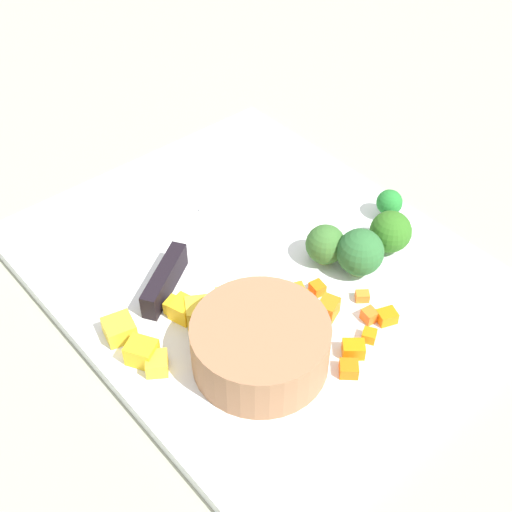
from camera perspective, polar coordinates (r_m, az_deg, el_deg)
ground_plane at (r=0.64m, az=-0.00°, el=-1.43°), size 4.00×4.00×0.00m
cutting_board at (r=0.64m, az=-0.00°, el=-1.05°), size 0.42×0.34×0.01m
prep_bowl at (r=0.54m, az=0.36°, el=-7.31°), size 0.11×0.11×0.04m
chef_knife at (r=0.64m, az=-5.97°, el=0.58°), size 0.17×0.25×0.02m
carrot_dice_0 at (r=0.60m, az=3.26°, el=-3.11°), size 0.02×0.02×0.01m
carrot_dice_1 at (r=0.59m, az=10.68°, el=-4.90°), size 0.02×0.02×0.01m
carrot_dice_2 at (r=0.59m, az=9.29°, el=-4.83°), size 0.01×0.01×0.01m
carrot_dice_3 at (r=0.61m, az=5.05°, el=-2.66°), size 0.01×0.01×0.01m
carrot_dice_4 at (r=0.58m, az=9.27°, el=-6.46°), size 0.02×0.02×0.01m
carrot_dice_5 at (r=0.60m, az=1.83°, el=-3.27°), size 0.02×0.02×0.01m
carrot_dice_6 at (r=0.55m, az=7.62°, el=-9.16°), size 0.02×0.02×0.01m
carrot_dice_7 at (r=0.59m, az=3.77°, el=-3.81°), size 0.02×0.02×0.01m
carrot_dice_8 at (r=0.59m, az=5.94°, el=-4.30°), size 0.02×0.02×0.02m
carrot_dice_9 at (r=0.56m, az=8.00°, el=-7.58°), size 0.02×0.02×0.01m
carrot_dice_10 at (r=0.61m, az=8.71°, el=-3.29°), size 0.01×0.01×0.01m
pepper_dice_0 at (r=0.59m, az=-2.67°, el=-3.67°), size 0.02×0.02×0.02m
pepper_dice_1 at (r=0.56m, az=-9.35°, el=-7.80°), size 0.03×0.03×0.02m
pepper_dice_2 at (r=0.58m, az=-4.77°, el=-4.62°), size 0.03×0.03×0.02m
pepper_dice_3 at (r=0.58m, az=-11.15°, el=-5.90°), size 0.03×0.03×0.02m
pepper_dice_4 at (r=0.59m, az=-6.95°, el=-3.88°), size 0.02×0.02×0.01m
pepper_dice_5 at (r=0.59m, az=-5.99°, el=-4.37°), size 0.02×0.02×0.02m
pepper_dice_6 at (r=0.55m, az=-8.13°, el=-8.74°), size 0.03×0.02×0.01m
broccoli_floret_0 at (r=0.68m, az=10.88°, el=4.29°), size 0.03×0.03×0.03m
broccoli_floret_1 at (r=0.65m, az=10.98°, el=1.95°), size 0.04×0.04×0.04m
broccoli_floret_2 at (r=0.63m, az=5.72°, el=0.93°), size 0.04×0.04×0.04m
broccoli_floret_3 at (r=0.62m, az=8.54°, el=0.28°), size 0.04×0.04×0.05m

